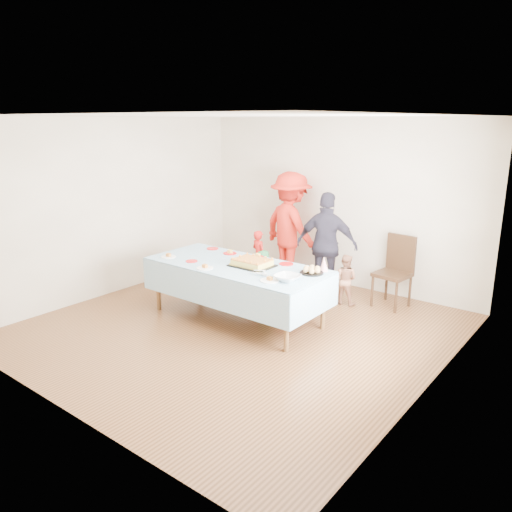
{
  "coord_description": "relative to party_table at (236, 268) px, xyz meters",
  "views": [
    {
      "loc": [
        3.93,
        -4.67,
        2.65
      ],
      "look_at": [
        0.05,
        0.3,
        0.93
      ],
      "focal_mm": 35.0,
      "sensor_mm": 36.0,
      "label": 1
    }
  ],
  "objects": [
    {
      "name": "plate_red_near",
      "position": [
        -0.57,
        -0.27,
        0.06
      ],
      "size": [
        0.16,
        0.16,
        0.01
      ],
      "primitive_type": "cylinder",
      "color": "red",
      "rests_on": "party_table"
    },
    {
      "name": "party_hat",
      "position": [
        1.08,
        0.46,
        0.15
      ],
      "size": [
        0.11,
        0.11,
        0.19
      ],
      "primitive_type": "cone",
      "color": "white",
      "rests_on": "party_table"
    },
    {
      "name": "plate_white_left",
      "position": [
        -0.98,
        -0.32,
        0.06
      ],
      "size": [
        0.21,
        0.21,
        0.01
      ],
      "primitive_type": "cylinder",
      "color": "white",
      "rests_on": "party_table"
    },
    {
      "name": "dining_chair",
      "position": [
        1.49,
        1.85,
        -0.14
      ],
      "size": [
        0.51,
        0.51,
        1.05
      ],
      "rotation": [
        0.0,
        0.0,
        -0.13
      ],
      "color": "black",
      "rests_on": "ground"
    },
    {
      "name": "toddler_right",
      "position": [
        0.89,
        1.43,
        -0.35
      ],
      "size": [
        0.41,
        0.34,
        0.76
      ],
      "primitive_type": "imported",
      "rotation": [
        0.0,
        0.0,
        3.28
      ],
      "color": "#A86B4E",
      "rests_on": "ground"
    },
    {
      "name": "plate_red_far_b",
      "position": [
        -0.43,
        0.37,
        0.06
      ],
      "size": [
        0.2,
        0.2,
        0.01
      ],
      "primitive_type": "cylinder",
      "color": "red",
      "rests_on": "party_table"
    },
    {
      "name": "rolls_tray",
      "position": [
        1.02,
        0.27,
        0.09
      ],
      "size": [
        0.3,
        0.3,
        0.09
      ],
      "color": "black",
      "rests_on": "party_table"
    },
    {
      "name": "room_walls",
      "position": [
        0.29,
        -0.23,
        1.05
      ],
      "size": [
        5.04,
        5.04,
        2.72
      ],
      "color": "#BEAF9B",
      "rests_on": "ground"
    },
    {
      "name": "plate_red_far_c",
      "position": [
        0.01,
        0.46,
        0.06
      ],
      "size": [
        0.17,
        0.17,
        0.01
      ],
      "primitive_type": "cylinder",
      "color": "red",
      "rests_on": "party_table"
    },
    {
      "name": "toddler_left",
      "position": [
        -0.8,
        1.53,
        -0.29
      ],
      "size": [
        0.37,
        0.29,
        0.87
      ],
      "primitive_type": "imported",
      "rotation": [
        0.0,
        0.0,
        2.85
      ],
      "color": "red",
      "rests_on": "ground"
    },
    {
      "name": "plate_red_far_d",
      "position": [
        0.53,
        0.41,
        0.06
      ],
      "size": [
        0.19,
        0.19,
        0.01
      ],
      "primitive_type": "cylinder",
      "color": "red",
      "rests_on": "party_table"
    },
    {
      "name": "plate_white_mid",
      "position": [
        -0.2,
        -0.4,
        0.06
      ],
      "size": [
        0.22,
        0.22,
        0.01
      ],
      "primitive_type": "cylinder",
      "color": "white",
      "rests_on": "party_table"
    },
    {
      "name": "birthday_cake",
      "position": [
        0.22,
        0.06,
        0.1
      ],
      "size": [
        0.55,
        0.42,
        0.1
      ],
      "color": "black",
      "rests_on": "party_table"
    },
    {
      "name": "punch_bowl",
      "position": [
        0.94,
        -0.16,
        0.09
      ],
      "size": [
        0.31,
        0.31,
        0.08
      ],
      "primitive_type": "imported",
      "color": "silver",
      "rests_on": "party_table"
    },
    {
      "name": "plate_white_right",
      "position": [
        0.78,
        -0.3,
        0.06
      ],
      "size": [
        0.23,
        0.23,
        0.01
      ],
      "primitive_type": "cylinder",
      "color": "white",
      "rests_on": "party_table"
    },
    {
      "name": "adult_right",
      "position": [
        0.47,
        1.59,
        0.08
      ],
      "size": [
        1.02,
        0.61,
        1.62
      ],
      "primitive_type": "imported",
      "rotation": [
        0.0,
        0.0,
        3.38
      ],
      "color": "#2F2B3B",
      "rests_on": "ground"
    },
    {
      "name": "toddler_mid",
      "position": [
        -0.16,
        0.82,
        -0.34
      ],
      "size": [
        0.45,
        0.38,
        0.78
      ],
      "primitive_type": "imported",
      "rotation": [
        0.0,
        0.0,
        3.54
      ],
      "color": "#256F3A",
      "rests_on": "ground"
    },
    {
      "name": "fork_pile",
      "position": [
        0.56,
        -0.19,
        0.09
      ],
      "size": [
        0.24,
        0.18,
        0.07
      ],
      "primitive_type": null,
      "color": "white",
      "rests_on": "party_table"
    },
    {
      "name": "ground",
      "position": [
        0.23,
        -0.23,
        -0.72
      ],
      "size": [
        5.0,
        5.0,
        0.0
      ],
      "primitive_type": "plane",
      "color": "#4B2C15",
      "rests_on": "ground"
    },
    {
      "name": "plate_red_far_a",
      "position": [
        -0.82,
        0.41,
        0.06
      ],
      "size": [
        0.18,
        0.18,
        0.01
      ],
      "primitive_type": "cylinder",
      "color": "red",
      "rests_on": "party_table"
    },
    {
      "name": "party_table",
      "position": [
        0.0,
        0.0,
        0.0
      ],
      "size": [
        2.5,
        1.1,
        0.78
      ],
      "color": "brown",
      "rests_on": "ground"
    },
    {
      "name": "adult_left",
      "position": [
        -0.38,
        1.85,
        0.2
      ],
      "size": [
        1.34,
        1.01,
        1.85
      ],
      "primitive_type": "imported",
      "rotation": [
        0.0,
        0.0,
        2.84
      ],
      "color": "red",
      "rests_on": "ground"
    }
  ]
}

